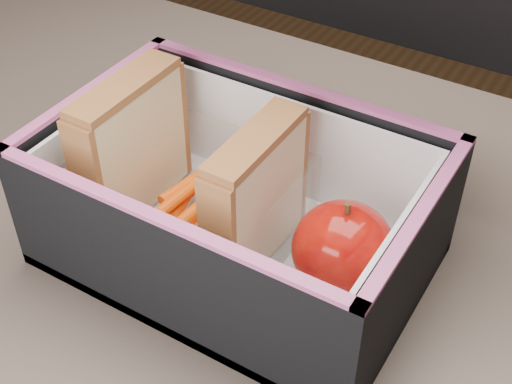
% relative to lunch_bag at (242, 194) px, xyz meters
% --- Properties ---
extents(lunch_bag, '(0.29, 0.30, 0.26)m').
position_rel_lunch_bag_xyz_m(lunch_bag, '(0.00, 0.00, 0.00)').
color(lunch_bag, black).
rests_on(lunch_bag, kitchen_table).
extents(plastic_tub, '(0.16, 0.12, 0.07)m').
position_rel_lunch_bag_xyz_m(plastic_tub, '(-0.04, -0.01, -0.02)').
color(plastic_tub, white).
rests_on(plastic_tub, lunch_bag).
extents(sandwich_left, '(0.03, 0.11, 0.12)m').
position_rel_lunch_bag_xyz_m(sandwich_left, '(-0.10, -0.01, 0.01)').
color(sandwich_left, '#E7C08C').
rests_on(sandwich_left, plastic_tub).
extents(sandwich_right, '(0.03, 0.10, 0.11)m').
position_rel_lunch_bag_xyz_m(sandwich_right, '(0.02, -0.01, 0.01)').
color(sandwich_right, '#E7C08C').
rests_on(sandwich_right, plastic_tub).
extents(carrot_sticks, '(0.05, 0.14, 0.03)m').
position_rel_lunch_bag_xyz_m(carrot_sticks, '(-0.04, -0.00, -0.03)').
color(carrot_sticks, '#F13C00').
rests_on(carrot_sticks, plastic_tub).
extents(paper_napkin, '(0.08, 0.09, 0.01)m').
position_rel_lunch_bag_xyz_m(paper_napkin, '(0.08, -0.00, -0.05)').
color(paper_napkin, white).
rests_on(paper_napkin, lunch_bag).
extents(red_apple, '(0.08, 0.08, 0.08)m').
position_rel_lunch_bag_xyz_m(red_apple, '(0.09, -0.01, -0.01)').
color(red_apple, '#840004').
rests_on(red_apple, paper_napkin).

